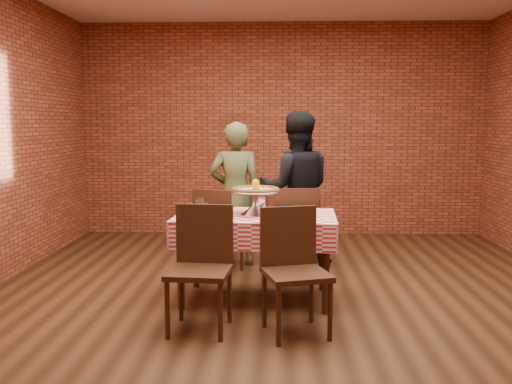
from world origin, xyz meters
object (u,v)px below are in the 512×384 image
pizza_stand (256,203)px  table (256,258)px  pizza (256,190)px  chair_far_right (294,232)px  water_glass_right (200,205)px  chair_near_left (199,270)px  condiment_caddy (262,202)px  chair_far_left (220,231)px  diner_black (296,189)px  diner_olive (235,194)px  water_glass_left (203,209)px  chair_near_right (296,273)px

pizza_stand → table: bearing=-83.9°
pizza → chair_far_right: (0.36, 0.72, -0.50)m
pizza → water_glass_right: bearing=165.2°
chair_near_left → table: bearing=67.4°
pizza_stand → condiment_caddy: pizza_stand is taller
chair_far_right → table: bearing=60.4°
chair_far_left → chair_near_left: bearing=108.1°
pizza_stand → condiment_caddy: size_ratio=3.19×
pizza_stand → water_glass_right: (-0.51, 0.13, -0.04)m
diner_black → diner_olive: bearing=-5.2°
water_glass_left → chair_far_left: (0.04, 0.96, -0.37)m
diner_olive → diner_black: size_ratio=0.93×
pizza_stand → pizza: pizza is taller
table → water_glass_right: (-0.51, 0.16, 0.44)m
chair_near_right → diner_olive: diner_olive is taller
chair_near_right → diner_black: (0.07, 1.98, 0.37)m
water_glass_left → diner_black: size_ratio=0.07×
pizza_stand → chair_far_right: size_ratio=0.49×
table → condiment_caddy: (0.04, 0.27, 0.45)m
diner_olive → diner_black: (0.66, -0.03, 0.06)m
water_glass_right → chair_far_right: bearing=33.7°
table → pizza: bearing=96.1°
pizza → water_glass_right: pizza is taller
table → water_glass_right: size_ratio=11.20×
pizza → chair_far_right: 0.95m
pizza → chair_near_right: bearing=-68.3°
chair_near_right → chair_near_left: bearing=160.3°
chair_near_right → diner_olive: size_ratio=0.59×
table → pizza: 0.59m
condiment_caddy → pizza: bearing=-82.2°
table → condiment_caddy: condiment_caddy is taller
water_glass_left → water_glass_right: bearing=104.2°
pizza → chair_far_left: pizza is taller
diner_olive → pizza_stand: bearing=99.0°
chair_far_left → diner_black: bearing=-138.9°
chair_near_right → diner_olive: bearing=89.8°
chair_far_right → diner_olive: size_ratio=0.59×
pizza → chair_near_left: pizza is taller
table → pizza_stand: (-0.00, 0.03, 0.48)m
diner_olive → chair_near_right: bearing=102.8°
water_glass_left → water_glass_right: (-0.07, 0.27, 0.00)m
water_glass_right → condiment_caddy: (0.55, 0.11, 0.01)m
water_glass_right → chair_near_left: bearing=-82.7°
condiment_caddy → diner_olive: diner_olive is taller
pizza → water_glass_right: (-0.51, 0.13, -0.15)m
pizza_stand → water_glass_left: bearing=-162.6°
chair_far_left → chair_far_right: chair_far_right is taller
diner_black → pizza_stand: bearing=68.8°
chair_far_right → chair_near_left: bearing=59.6°
pizza_stand → diner_olive: (-0.26, 1.19, -0.08)m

